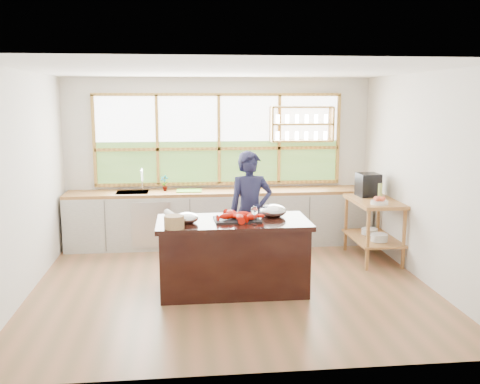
{
  "coord_description": "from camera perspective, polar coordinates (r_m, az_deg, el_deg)",
  "views": [
    {
      "loc": [
        -0.6,
        -6.53,
        2.37
      ],
      "look_at": [
        0.12,
        0.15,
        1.19
      ],
      "focal_mm": 40.0,
      "sensor_mm": 36.0,
      "label": 1
    }
  ],
  "objects": [
    {
      "name": "cook",
      "position": [
        7.26,
        1.11,
        -2.21
      ],
      "size": [
        0.66,
        0.48,
        1.67
      ],
      "primitive_type": "imported",
      "rotation": [
        0.0,
        0.0,
        0.13
      ],
      "color": "#1A1B38",
      "rests_on": "ground_plane"
    },
    {
      "name": "right_shelf_unit",
      "position": [
        8.12,
        14.1,
        -2.87
      ],
      "size": [
        0.62,
        1.1,
        0.9
      ],
      "color": "#A56835",
      "rests_on": "ground_plane"
    },
    {
      "name": "wine_bottle",
      "position": [
        8.0,
        14.71,
        -0.01
      ],
      "size": [
        0.07,
        0.07,
        0.25
      ],
      "primitive_type": "cylinder",
      "rotation": [
        0.0,
        0.0,
        0.05
      ],
      "color": "#92A54B",
      "rests_on": "right_shelf_unit"
    },
    {
      "name": "parchment_roll",
      "position": [
        6.72,
        -7.46,
        -2.37
      ],
      "size": [
        0.17,
        0.31,
        0.08
      ],
      "primitive_type": "cylinder",
      "rotation": [
        1.57,
        0.0,
        0.31
      ],
      "color": "silver",
      "rests_on": "island"
    },
    {
      "name": "fruit_bowl",
      "position": [
        7.74,
        14.66,
        -0.95
      ],
      "size": [
        0.24,
        0.24,
        0.11
      ],
      "color": "silver",
      "rests_on": "right_shelf_unit"
    },
    {
      "name": "room_shell",
      "position": [
        7.1,
        -1.12,
        4.99
      ],
      "size": [
        5.02,
        4.52,
        2.71
      ],
      "color": "silver",
      "rests_on": "ground_plane"
    },
    {
      "name": "island",
      "position": [
        6.64,
        -0.74,
        -6.78
      ],
      "size": [
        1.85,
        0.9,
        0.9
      ],
      "color": "black",
      "rests_on": "ground_plane"
    },
    {
      "name": "potted_plant",
      "position": [
        8.64,
        -8.05,
        0.95
      ],
      "size": [
        0.16,
        0.14,
        0.26
      ],
      "primitive_type": "imported",
      "rotation": [
        0.0,
        0.0,
        -0.41
      ],
      "color": "slate",
      "rests_on": "back_counter"
    },
    {
      "name": "lobster_pile",
      "position": [
        6.5,
        -0.13,
        -2.56
      ],
      "size": [
        0.52,
        0.48,
        0.08
      ],
      "color": "#C31102",
      "rests_on": "slate_board"
    },
    {
      "name": "ground_plane",
      "position": [
        6.97,
        -0.89,
        -9.89
      ],
      "size": [
        5.0,
        5.0,
        0.0
      ],
      "primitive_type": "plane",
      "color": "#905C3C"
    },
    {
      "name": "espresso_machine",
      "position": [
        8.32,
        13.5,
        0.75
      ],
      "size": [
        0.32,
        0.35,
        0.35
      ],
      "primitive_type": "cube",
      "rotation": [
        0.0,
        0.0,
        0.06
      ],
      "color": "black",
      "rests_on": "right_shelf_unit"
    },
    {
      "name": "wicker_basket",
      "position": [
        6.15,
        -7.04,
        -3.2
      ],
      "size": [
        0.23,
        0.23,
        0.15
      ],
      "primitive_type": "cylinder",
      "color": "#9D7D4B",
      "rests_on": "island"
    },
    {
      "name": "wine_glass",
      "position": [
        6.26,
        1.54,
        -2.08
      ],
      "size": [
        0.08,
        0.08,
        0.22
      ],
      "color": "white",
      "rests_on": "island"
    },
    {
      "name": "back_counter",
      "position": [
        8.7,
        -2.2,
        -2.73
      ],
      "size": [
        4.9,
        0.63,
        0.9
      ],
      "color": "beige",
      "rests_on": "ground_plane"
    },
    {
      "name": "cutting_board",
      "position": [
        8.59,
        -5.44,
        0.15
      ],
      "size": [
        0.41,
        0.32,
        0.01
      ],
      "primitive_type": "cube",
      "rotation": [
        0.0,
        0.0,
        -0.05
      ],
      "color": "#5FB633",
      "rests_on": "back_counter"
    },
    {
      "name": "slate_board",
      "position": [
        6.53,
        -0.35,
        -2.92
      ],
      "size": [
        0.57,
        0.42,
        0.02
      ],
      "primitive_type": "cube",
      "rotation": [
        0.0,
        0.0,
        0.04
      ],
      "color": "black",
      "rests_on": "island"
    },
    {
      "name": "mixing_bowl_left",
      "position": [
        6.4,
        -5.68,
        -2.78
      ],
      "size": [
        0.28,
        0.28,
        0.13
      ],
      "primitive_type": "ellipsoid",
      "color": "silver",
      "rests_on": "island"
    },
    {
      "name": "mixing_bowl_right",
      "position": [
        6.73,
        3.53,
        -2.02
      ],
      "size": [
        0.34,
        0.34,
        0.16
      ],
      "primitive_type": "ellipsoid",
      "color": "silver",
      "rests_on": "island"
    }
  ]
}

